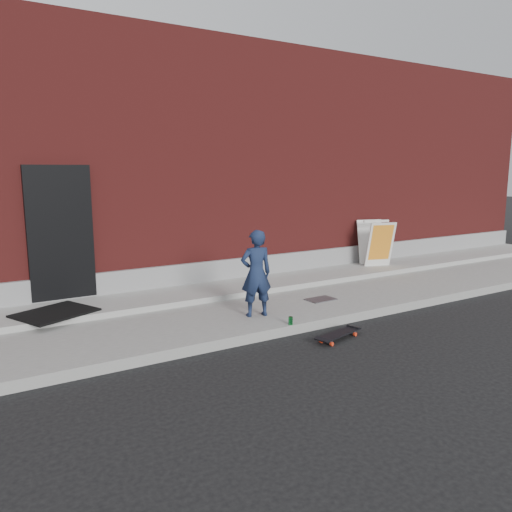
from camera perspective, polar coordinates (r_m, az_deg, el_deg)
ground at (r=7.54m, az=3.71°, el=-9.10°), size 80.00×80.00×0.00m
sidewalk at (r=8.73m, az=-1.98°, el=-5.92°), size 20.00×3.00×0.15m
apron at (r=9.47m, az=-4.67°, el=-3.91°), size 20.00×1.20×0.10m
building at (r=13.46m, az=-13.79°, el=9.79°), size 20.00×8.10×5.00m
child at (r=7.83m, az=0.01°, el=-1.99°), size 0.56×0.43×1.38m
skateboard at (r=7.45m, az=9.40°, el=-8.82°), size 0.88×0.42×0.10m
pizza_sign at (r=11.87m, az=13.54°, el=1.49°), size 0.81×0.89×1.05m
soda_can at (r=7.55m, az=3.97°, el=-7.39°), size 0.09×0.09×0.12m
doormat at (r=8.34m, az=-21.99°, el=-6.04°), size 1.34×1.23×0.03m
utility_plate at (r=9.02m, az=7.42°, el=-4.94°), size 0.53×0.35×0.02m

